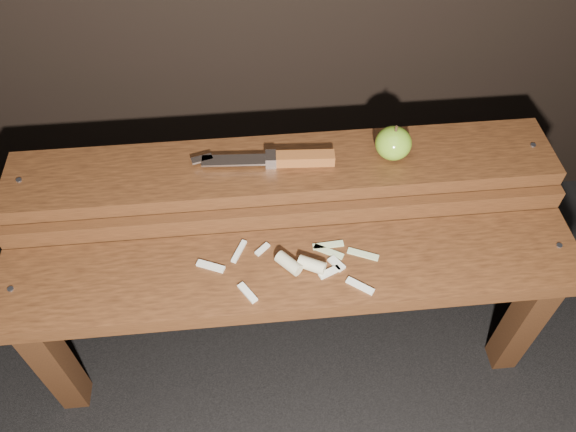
{
  "coord_description": "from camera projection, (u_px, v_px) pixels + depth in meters",
  "views": [
    {
      "loc": [
        -0.07,
        -0.69,
        1.36
      ],
      "look_at": [
        0.0,
        0.06,
        0.45
      ],
      "focal_mm": 35.0,
      "sensor_mm": 36.0,
      "label": 1
    }
  ],
  "objects": [
    {
      "name": "bench_front_tier",
      "position": [
        293.0,
        289.0,
        1.18
      ],
      "size": [
        1.2,
        0.2,
        0.42
      ],
      "color": "#351C0D",
      "rests_on": "ground"
    },
    {
      "name": "bench_rear_tier",
      "position": [
        284.0,
        191.0,
        1.28
      ],
      "size": [
        1.2,
        0.21,
        0.5
      ],
      "color": "#351C0D",
      "rests_on": "ground"
    },
    {
      "name": "ground",
      "position": [
        290.0,
        341.0,
        1.49
      ],
      "size": [
        60.0,
        60.0,
        0.0
      ],
      "primitive_type": "plane",
      "color": "black"
    },
    {
      "name": "knife",
      "position": [
        287.0,
        159.0,
        1.21
      ],
      "size": [
        0.31,
        0.05,
        0.03
      ],
      "color": "brown",
      "rests_on": "bench_rear_tier"
    },
    {
      "name": "apple",
      "position": [
        393.0,
        143.0,
        1.2
      ],
      "size": [
        0.08,
        0.08,
        0.08
      ],
      "color": "#709E20",
      "rests_on": "bench_rear_tier"
    },
    {
      "name": "apple_scraps",
      "position": [
        300.0,
        264.0,
        1.13
      ],
      "size": [
        0.38,
        0.16,
        0.03
      ],
      "color": "beige",
      "rests_on": "bench_front_tier"
    }
  ]
}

